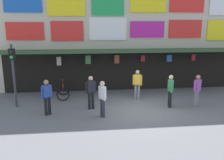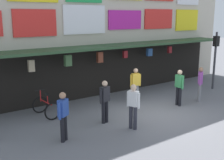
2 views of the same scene
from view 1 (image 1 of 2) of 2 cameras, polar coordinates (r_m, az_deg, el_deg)
name	(u,v)px [view 1 (image 1 of 2)]	position (r m, az deg, el deg)	size (l,w,h in m)	color
ground_plane	(141,111)	(11.58, 7.03, -7.51)	(80.00, 80.00, 0.00)	slate
shopfront	(126,27)	(15.32, 3.48, 12.73)	(18.00, 2.60, 8.00)	beige
traffic_light_near	(13,66)	(12.54, -23.11, 3.25)	(0.29, 0.33, 3.20)	#38383D
bicycle_parked	(63,91)	(13.68, -11.87, -2.72)	(0.80, 1.21, 1.05)	black
pedestrian_in_white	(137,83)	(13.05, 6.21, -0.76)	(0.50, 0.33, 1.68)	gray
pedestrian_in_red	(170,89)	(12.08, 14.10, -2.22)	(0.26, 0.53, 1.68)	black
pedestrian_in_blue	(91,91)	(11.52, -5.19, -2.62)	(0.52, 0.30, 1.68)	black
pedestrian_in_green	(197,89)	(12.51, 20.14, -2.11)	(0.44, 0.39, 1.68)	gray
pedestrian_in_purple	(102,97)	(10.49, -2.36, -4.17)	(0.34, 0.50, 1.68)	#2D2D38
pedestrian_in_black	(47,95)	(11.13, -15.65, -3.63)	(0.46, 0.38, 1.68)	black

